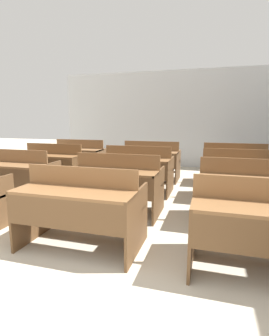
% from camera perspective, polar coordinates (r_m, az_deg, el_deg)
% --- Properties ---
extents(wall_back, '(6.65, 0.06, 2.73)m').
position_cam_1_polar(wall_back, '(7.77, 8.20, 10.41)').
color(wall_back, silver).
rests_on(wall_back, ground_plane).
extents(bench_front_center, '(1.26, 0.77, 0.88)m').
position_cam_1_polar(bench_front_center, '(2.87, -11.70, -8.08)').
color(bench_front_center, brown).
rests_on(bench_front_center, ground_plane).
extents(bench_front_right, '(1.26, 0.77, 0.88)m').
position_cam_1_polar(bench_front_right, '(2.58, 26.68, -11.17)').
color(bench_front_right, brown).
rests_on(bench_front_right, ground_plane).
extents(bench_second_left, '(1.26, 0.77, 0.88)m').
position_cam_1_polar(bench_second_left, '(4.79, -24.72, -1.32)').
color(bench_second_left, brown).
rests_on(bench_second_left, ground_plane).
extents(bench_second_center, '(1.26, 0.77, 0.88)m').
position_cam_1_polar(bench_second_center, '(3.83, -3.93, -3.15)').
color(bench_second_center, brown).
rests_on(bench_second_center, ground_plane).
extents(bench_second_right, '(1.26, 0.77, 0.88)m').
position_cam_1_polar(bench_second_right, '(3.67, 23.79, -4.66)').
color(bench_second_right, brown).
rests_on(bench_second_right, ground_plane).
extents(bench_third_left, '(1.26, 0.77, 0.88)m').
position_cam_1_polar(bench_third_left, '(5.64, -17.25, 0.84)').
color(bench_third_left, brown).
rests_on(bench_third_left, ground_plane).
extents(bench_third_center, '(1.26, 0.77, 0.88)m').
position_cam_1_polar(bench_third_center, '(4.91, 0.61, -0.06)').
color(bench_third_center, brown).
rests_on(bench_third_center, ground_plane).
extents(bench_third_right, '(1.26, 0.77, 0.88)m').
position_cam_1_polar(bench_third_right, '(4.76, 22.11, -1.21)').
color(bench_third_right, brown).
rests_on(bench_third_right, ground_plane).
extents(bench_back_left, '(1.26, 0.77, 0.88)m').
position_cam_1_polar(bench_back_left, '(6.61, -11.93, 2.46)').
color(bench_back_left, brown).
rests_on(bench_back_left, ground_plane).
extents(bench_back_center, '(1.26, 0.77, 0.88)m').
position_cam_1_polar(bench_back_center, '(5.98, 3.53, 1.83)').
color(bench_back_center, brown).
rests_on(bench_back_center, ground_plane).
extents(bench_back_right, '(1.26, 0.77, 0.88)m').
position_cam_1_polar(bench_back_right, '(5.88, 20.85, 1.00)').
color(bench_back_right, brown).
rests_on(bench_back_right, ground_plane).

